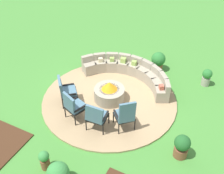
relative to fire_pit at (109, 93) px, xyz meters
name	(u,v)px	position (x,y,z in m)	size (l,w,h in m)	color
ground_plane	(109,100)	(0.00, 0.00, -0.34)	(24.00, 24.00, 0.00)	#478C38
patio_circle	(109,100)	(0.00, 0.00, -0.31)	(4.68, 4.68, 0.06)	tan
fire_pit	(109,93)	(0.00, 0.00, 0.00)	(1.06, 1.06, 0.73)	#9E937F
curved_stone_bench	(130,72)	(0.13, 1.46, 0.00)	(3.69, 1.54, 0.70)	#9E937F
lounge_chair_front_left	(66,90)	(-1.21, -0.81, 0.26)	(0.81, 0.83, 1.02)	black
lounge_chair_front_right	(74,105)	(-0.55, -1.36, 0.27)	(0.71, 0.73, 1.08)	black
lounge_chair_back_left	(96,116)	(0.30, -1.43, 0.26)	(0.65, 0.62, 1.03)	black
lounge_chair_back_right	(125,114)	(1.06, -1.02, 0.29)	(0.78, 0.79, 1.12)	black
potted_plant_0	(207,77)	(2.80, 2.42, 0.02)	(0.36, 0.36, 0.68)	#A89E8E
potted_plant_1	(182,146)	(2.86, -1.23, 0.06)	(0.45, 0.45, 0.75)	brown
potted_plant_2	(58,174)	(0.36, -3.47, 0.04)	(0.58, 0.58, 0.71)	brown
potted_plant_3	(44,160)	(-0.25, -3.25, -0.01)	(0.29, 0.29, 0.62)	brown
potted_plant_4	(158,61)	(0.86, 2.57, 0.09)	(0.56, 0.56, 0.78)	brown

